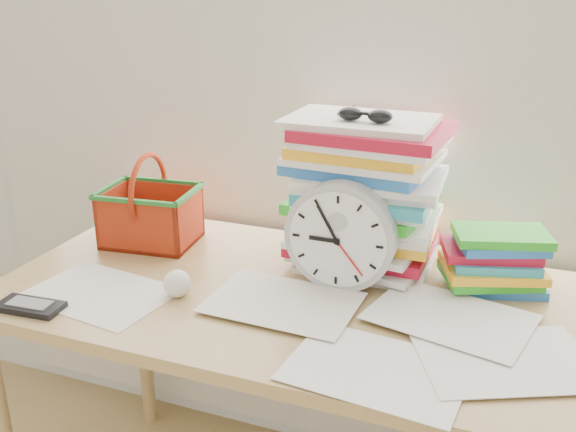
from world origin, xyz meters
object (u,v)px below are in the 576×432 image
at_px(paper_stack, 366,193).
at_px(calculator, 30,307).
at_px(book_stack, 495,260).
at_px(basket, 149,200).
at_px(desk, 299,322).
at_px(clock, 341,236).

xyz_separation_m(paper_stack, calculator, (-0.61, -0.50, -0.18)).
xyz_separation_m(book_stack, basket, (-0.89, -0.04, 0.05)).
relative_size(basket, calculator, 1.69).
bearing_deg(calculator, desk, 24.26).
bearing_deg(clock, calculator, -149.89).
bearing_deg(paper_stack, book_stack, -5.91).
distance_m(desk, calculator, 0.60).
xyz_separation_m(book_stack, calculator, (-0.93, -0.47, -0.06)).
bearing_deg(book_stack, clock, -159.78).
xyz_separation_m(desk, basket, (-0.48, 0.14, 0.20)).
bearing_deg(paper_stack, calculator, -140.60).
relative_size(book_stack, basket, 0.99).
xyz_separation_m(basket, calculator, (-0.04, -0.42, -0.11)).
bearing_deg(clock, desk, -140.83).
distance_m(clock, book_stack, 0.36).
relative_size(desk, clock, 5.47).
relative_size(clock, calculator, 1.77).
height_order(desk, clock, clock).
bearing_deg(calculator, paper_stack, 35.07).
distance_m(paper_stack, calculator, 0.81).
bearing_deg(calculator, book_stack, 22.41).
relative_size(paper_stack, basket, 1.52).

